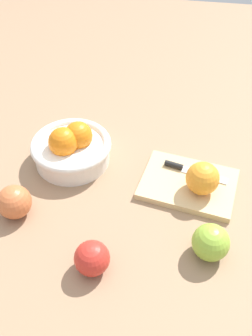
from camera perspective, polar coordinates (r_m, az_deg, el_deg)
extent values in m
plane|color=#997556|center=(0.90, 0.07, -3.65)|extent=(2.40, 2.40, 0.00)
cylinder|color=white|center=(0.96, -8.11, 2.32)|extent=(0.19, 0.19, 0.05)
torus|color=white|center=(0.95, -8.27, 3.51)|extent=(0.20, 0.20, 0.02)
sphere|color=orange|center=(0.94, -7.18, 4.84)|extent=(0.07, 0.07, 0.07)
sphere|color=orange|center=(0.93, -9.39, 3.86)|extent=(0.07, 0.07, 0.07)
cube|color=#DBB77F|center=(0.91, 9.33, -2.39)|extent=(0.24, 0.19, 0.02)
sphere|color=orange|center=(0.87, 11.42, -1.53)|extent=(0.08, 0.08, 0.08)
cube|color=silver|center=(0.93, 11.71, -1.10)|extent=(0.11, 0.04, 0.00)
cylinder|color=black|center=(0.93, 7.19, 0.45)|extent=(0.05, 0.02, 0.01)
sphere|color=#8EB738|center=(0.78, 12.60, -10.85)|extent=(0.08, 0.08, 0.08)
sphere|color=red|center=(0.75, -5.13, -13.35)|extent=(0.07, 0.07, 0.07)
sphere|color=#CC6638|center=(0.86, -16.43, -4.92)|extent=(0.08, 0.08, 0.08)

